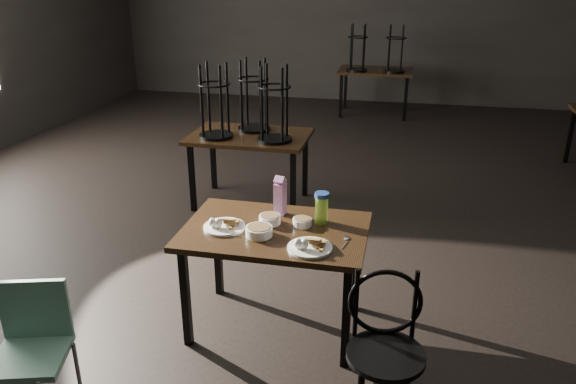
% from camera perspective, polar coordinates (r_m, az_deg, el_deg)
% --- Properties ---
extents(main_table, '(1.20, 0.80, 0.75)m').
position_cam_1_polar(main_table, '(3.70, -1.32, -4.84)').
color(main_table, black).
rests_on(main_table, ground).
extents(plate_left, '(0.28, 0.28, 0.09)m').
position_cam_1_polar(plate_left, '(3.68, -6.54, -3.32)').
color(plate_left, white).
rests_on(plate_left, main_table).
extents(plate_right, '(0.28, 0.28, 0.09)m').
position_cam_1_polar(plate_right, '(3.40, 2.18, -5.45)').
color(plate_right, white).
rests_on(plate_right, main_table).
extents(bowl_near, '(0.14, 0.14, 0.06)m').
position_cam_1_polar(bowl_near, '(3.72, -1.87, -2.77)').
color(bowl_near, white).
rests_on(bowl_near, main_table).
extents(bowl_far, '(0.13, 0.13, 0.05)m').
position_cam_1_polar(bowl_far, '(3.70, 1.46, -3.04)').
color(bowl_far, white).
rests_on(bowl_far, main_table).
extents(bowl_big, '(0.17, 0.17, 0.06)m').
position_cam_1_polar(bowl_big, '(3.56, -2.97, -3.97)').
color(bowl_big, white).
rests_on(bowl_big, main_table).
extents(juice_carton, '(0.08, 0.08, 0.28)m').
position_cam_1_polar(juice_carton, '(3.82, -0.81, -0.47)').
color(juice_carton, '#87187B').
rests_on(juice_carton, main_table).
extents(water_bottle, '(0.13, 0.13, 0.21)m').
position_cam_1_polar(water_bottle, '(3.71, 3.43, -1.56)').
color(water_bottle, '#A7E744').
rests_on(water_bottle, main_table).
extents(spoon, '(0.05, 0.18, 0.01)m').
position_cam_1_polar(spoon, '(3.54, 5.93, -4.78)').
color(spoon, silver).
rests_on(spoon, main_table).
extents(bentwood_chair, '(0.43, 0.42, 0.87)m').
position_cam_1_polar(bentwood_chair, '(3.10, 9.85, -14.48)').
color(bentwood_chair, black).
rests_on(bentwood_chair, ground).
extents(school_chair, '(0.46, 0.46, 0.80)m').
position_cam_1_polar(school_chair, '(3.38, -24.54, -13.69)').
color(school_chair, '#71AF94').
rests_on(school_chair, ground).
extents(bg_table_left, '(1.20, 0.80, 1.48)m').
position_cam_1_polar(bg_table_left, '(5.71, -3.98, 6.07)').
color(bg_table_left, black).
rests_on(bg_table_left, ground).
extents(bg_table_far, '(1.20, 0.80, 1.48)m').
position_cam_1_polar(bg_table_far, '(9.51, 8.89, 12.15)').
color(bg_table_far, black).
rests_on(bg_table_far, ground).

